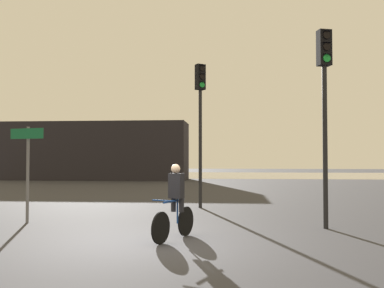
{
  "coord_description": "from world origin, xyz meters",
  "views": [
    {
      "loc": [
        1.71,
        -8.72,
        1.75
      ],
      "look_at": [
        0.5,
        5.0,
        2.2
      ],
      "focal_mm": 40.0,
      "sensor_mm": 36.0,
      "label": 1
    }
  ],
  "objects_px": {
    "distant_building": "(96,151)",
    "traffic_light_center": "(200,109)",
    "traffic_light_near_right": "(325,91)",
    "direction_sign_post": "(27,160)",
    "cyclist": "(175,201)"
  },
  "relations": [
    {
      "from": "distant_building",
      "to": "cyclist",
      "type": "xyz_separation_m",
      "value": [
        9.62,
        -24.57,
        -1.48
      ]
    },
    {
      "from": "traffic_light_center",
      "to": "cyclist",
      "type": "xyz_separation_m",
      "value": [
        -0.14,
        -5.86,
        -2.66
      ]
    },
    {
      "from": "traffic_light_near_right",
      "to": "cyclist",
      "type": "bearing_deg",
      "value": 10.02
    },
    {
      "from": "distant_building",
      "to": "cyclist",
      "type": "distance_m",
      "value": 26.43
    },
    {
      "from": "traffic_light_near_right",
      "to": "direction_sign_post",
      "type": "xyz_separation_m",
      "value": [
        -7.83,
        0.23,
        -1.72
      ]
    },
    {
      "from": "direction_sign_post",
      "to": "cyclist",
      "type": "bearing_deg",
      "value": 171.91
    },
    {
      "from": "distant_building",
      "to": "traffic_light_near_right",
      "type": "relative_size",
      "value": 2.96
    },
    {
      "from": "traffic_light_near_right",
      "to": "cyclist",
      "type": "height_order",
      "value": "traffic_light_near_right"
    },
    {
      "from": "distant_building",
      "to": "traffic_light_near_right",
      "type": "bearing_deg",
      "value": -60.05
    },
    {
      "from": "direction_sign_post",
      "to": "cyclist",
      "type": "relative_size",
      "value": 1.6
    },
    {
      "from": "distant_building",
      "to": "traffic_light_center",
      "type": "relative_size",
      "value": 2.9
    },
    {
      "from": "distant_building",
      "to": "traffic_light_center",
      "type": "height_order",
      "value": "traffic_light_center"
    },
    {
      "from": "traffic_light_center",
      "to": "direction_sign_post",
      "type": "distance_m",
      "value": 6.17
    },
    {
      "from": "traffic_light_near_right",
      "to": "traffic_light_center",
      "type": "bearing_deg",
      "value": -66.48
    },
    {
      "from": "traffic_light_center",
      "to": "distant_building",
      "type": "bearing_deg",
      "value": -96.96
    }
  ]
}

